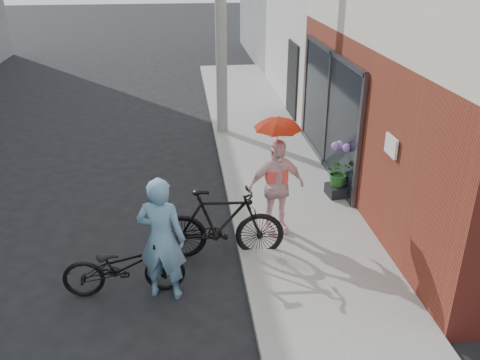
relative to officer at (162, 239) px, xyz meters
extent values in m
plane|color=black|center=(0.28, 0.58, -0.92)|extent=(80.00, 80.00, 0.00)
cube|color=gray|center=(2.38, 2.58, -0.86)|extent=(2.20, 24.00, 0.12)
cube|color=#9E9E99|center=(1.22, 2.58, -0.86)|extent=(0.12, 24.00, 0.12)
cube|color=black|center=(3.44, 4.08, 0.44)|extent=(0.06, 3.80, 2.40)
cube|color=white|center=(3.44, 0.78, 0.90)|extent=(0.04, 0.40, 0.30)
imported|color=#6797B8|center=(0.00, 0.00, 0.00)|extent=(0.76, 0.59, 1.83)
imported|color=black|center=(-0.56, 0.11, -0.47)|extent=(1.72, 0.63, 0.90)
imported|color=black|center=(0.88, 0.87, -0.32)|extent=(2.01, 0.68, 1.19)
imported|color=#F7CFD0|center=(1.83, 1.38, 0.03)|extent=(1.02, 0.56, 1.65)
imported|color=red|center=(1.83, 1.38, 1.17)|extent=(0.73, 0.73, 0.64)
cube|color=black|center=(3.28, 2.57, -0.69)|extent=(0.44, 0.44, 0.21)
imported|color=#286026|center=(3.28, 2.57, -0.30)|extent=(0.51, 0.44, 0.57)
camera|label=1|loc=(0.37, -5.99, 3.62)|focal=38.00mm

